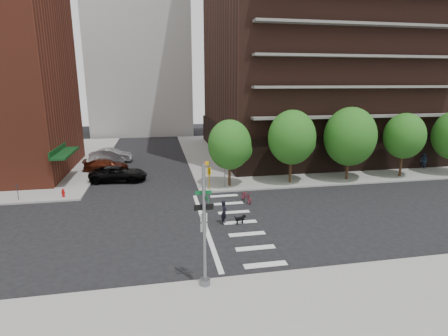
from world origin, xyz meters
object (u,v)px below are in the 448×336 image
Objects in this scene: fire_hydrant at (63,193)px; parked_car_black at (119,174)px; pedestrian_far at (424,161)px; traffic_signal at (205,236)px; parked_car_maroon at (106,165)px; parked_car_silver at (111,155)px; dog_walker at (224,212)px; scooter at (246,196)px.

fire_hydrant is 6.21m from parked_car_black.
traffic_signal is at bearing -56.77° from pedestrian_far.
parked_car_silver reaches higher than parked_car_maroon.
traffic_signal is 8.20× the size of fire_hydrant.
pedestrian_far is at bearing -44.50° from dog_walker.
parked_car_black is 4.84m from parked_car_maroon.
parked_car_maroon is 2.82× the size of dog_walker.
parked_car_maroon is at bearing -174.50° from parked_car_silver.
parked_car_black is 13.76m from scooter.
dog_walker is at bearing -32.26° from fire_hydrant.
dog_walker is (12.36, -7.80, 0.29)m from fire_hydrant.
traffic_signal is 8.06m from dog_walker.
traffic_signal is at bearing -159.67° from parked_car_silver.
traffic_signal reaches higher than fire_hydrant.
traffic_signal reaches higher than pedestrian_far.
parked_car_silver reaches higher than scooter.
traffic_signal reaches higher than scooter.
traffic_signal is 18.42m from fire_hydrant.
parked_car_black is at bearing -93.45° from pedestrian_far.
scooter is 1.08× the size of pedestrian_far.
pedestrian_far is at bearing -102.11° from parked_car_maroon.
parked_car_black is (4.07, 4.69, 0.21)m from fire_hydrant.
traffic_signal is 12.90m from scooter.
parked_car_black is at bearing 106.60° from traffic_signal.
traffic_signal is 1.19× the size of parked_car_silver.
parked_car_black is at bearing -160.92° from parked_car_maroon.
parked_car_black is 1.09× the size of parked_car_silver.
traffic_signal reaches higher than parked_car_black.
parked_car_silver is 23.92m from dog_walker.
fire_hydrant is 9.48m from parked_car_maroon.
fire_hydrant is at bearing 176.10° from parked_car_silver.
scooter reaches higher than fire_hydrant.
parked_car_maroon is (2.30, 9.19, 0.14)m from fire_hydrant.
scooter is at bearing -73.88° from pedestrian_far.
parked_car_silver is at bearing 104.83° from traffic_signal.
parked_car_maroon is 2.77× the size of pedestrian_far.
parked_car_black is 3.27× the size of dog_walker.
pedestrian_far reaches higher than parked_car_maroon.
parked_car_black is 14.99m from dog_walker.
parked_car_silver is at bearing 80.60° from fire_hydrant.
parked_car_silver reaches higher than fire_hydrant.
pedestrian_far reaches higher than parked_car_silver.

